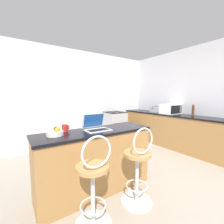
# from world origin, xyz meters

# --- Properties ---
(ground_plane) EXTENTS (20.00, 20.00, 0.00)m
(ground_plane) POSITION_xyz_m (0.00, 0.00, 0.00)
(ground_plane) COLOR gray
(wall_back) EXTENTS (12.00, 0.06, 2.60)m
(wall_back) POSITION_xyz_m (0.00, 2.78, 1.30)
(wall_back) COLOR silver
(wall_back) RESTS_ON ground_plane
(breakfast_bar) EXTENTS (1.64, 0.51, 0.88)m
(breakfast_bar) POSITION_xyz_m (-0.62, 0.62, 0.44)
(breakfast_bar) COLOR #9E703D
(breakfast_bar) RESTS_ON ground_plane
(counter_right) EXTENTS (0.58, 3.28, 0.88)m
(counter_right) POSITION_xyz_m (1.99, 1.13, 0.44)
(counter_right) COLOR #9E703D
(counter_right) RESTS_ON ground_plane
(bar_stool_near) EXTENTS (0.40, 0.40, 0.99)m
(bar_stool_near) POSITION_xyz_m (-0.93, 0.09, 0.46)
(bar_stool_near) COLOR silver
(bar_stool_near) RESTS_ON ground_plane
(bar_stool_far) EXTENTS (0.40, 0.40, 0.99)m
(bar_stool_far) POSITION_xyz_m (-0.31, 0.09, 0.46)
(bar_stool_far) COLOR silver
(bar_stool_far) RESTS_ON ground_plane
(laptop) EXTENTS (0.35, 0.28, 0.23)m
(laptop) POSITION_xyz_m (-0.59, 0.65, 0.94)
(laptop) COLOR silver
(laptop) RESTS_ON breakfast_bar
(microwave) EXTENTS (0.54, 0.35, 0.26)m
(microwave) POSITION_xyz_m (1.99, 1.22, 1.02)
(microwave) COLOR silver
(microwave) RESTS_ON counter_right
(toaster) EXTENTS (0.23, 0.25, 0.18)m
(toaster) POSITION_xyz_m (1.98, 1.73, 0.97)
(toaster) COLOR #9EA3A8
(toaster) RESTS_ON counter_right
(stove_range) EXTENTS (0.55, 0.56, 0.89)m
(stove_range) POSITION_xyz_m (1.02, 2.45, 0.44)
(stove_range) COLOR #9EA3A8
(stove_range) RESTS_ON ground_plane
(mug_red) EXTENTS (0.09, 0.08, 0.10)m
(mug_red) POSITION_xyz_m (-0.99, 0.79, 0.93)
(mug_red) COLOR red
(mug_red) RESTS_ON breakfast_bar
(fruit_bowl) EXTENTS (0.20, 0.20, 0.10)m
(fruit_bowl) POSITION_xyz_m (-1.15, 0.65, 0.92)
(fruit_bowl) COLOR silver
(fruit_bowl) RESTS_ON breakfast_bar
(pepper_mill) EXTENTS (0.06, 0.06, 0.28)m
(pepper_mill) POSITION_xyz_m (2.09, 0.67, 1.02)
(pepper_mill) COLOR #4C2D19
(pepper_mill) RESTS_ON counter_right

